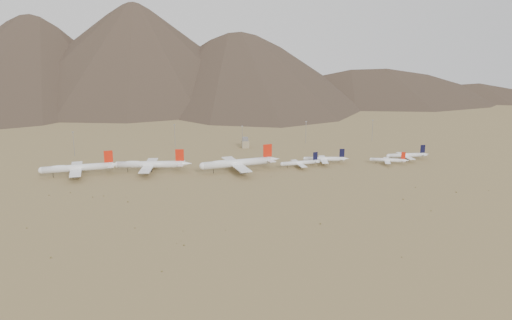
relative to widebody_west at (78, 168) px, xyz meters
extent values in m
plane|color=#A28953|center=(134.79, -31.66, -7.25)|extent=(3000.00, 3000.00, 0.00)
cylinder|color=white|center=(-0.30, -0.04, -0.08)|extent=(59.24, 13.45, 6.09)
sphere|color=white|center=(-29.54, -3.74, -0.08)|extent=(5.97, 5.97, 5.97)
cone|color=white|center=(32.45, 4.11, 0.38)|extent=(11.21, 6.77, 5.48)
cube|color=white|center=(-1.47, -0.19, -0.99)|extent=(16.14, 54.79, 0.76)
cube|color=white|center=(27.77, 3.52, 0.53)|extent=(7.84, 21.04, 0.37)
cube|color=red|center=(26.60, 3.37, 8.37)|extent=(7.67, 1.51, 10.81)
cylinder|color=black|center=(-20.77, -2.63, -5.19)|extent=(0.39, 0.39, 4.13)
cylinder|color=black|center=(0.68, 1.62, -5.19)|extent=(0.49, 0.49, 4.13)
cylinder|color=black|center=(1.06, -1.40, -5.19)|extent=(0.49, 0.49, 4.13)
ellipsoid|color=white|center=(-15.50, -1.96, 1.60)|extent=(19.29, 6.90, 3.65)
cylinder|color=slate|center=(-2.83, 10.53, -2.50)|extent=(6.19, 3.46, 2.74)
cylinder|color=slate|center=(-0.11, -10.91, -2.50)|extent=(6.19, 3.46, 2.74)
cylinder|color=slate|center=(-4.05, 20.18, -2.50)|extent=(6.19, 3.46, 2.74)
cylinder|color=slate|center=(1.11, -20.56, -2.50)|extent=(6.19, 3.46, 2.74)
cylinder|color=white|center=(63.16, 1.29, -0.07)|extent=(59.29, 13.81, 6.10)
sphere|color=white|center=(33.92, 5.17, -0.07)|extent=(5.97, 5.97, 5.97)
cone|color=white|center=(95.91, -3.06, 0.39)|extent=(11.25, 6.84, 5.49)
cube|color=white|center=(61.99, 1.44, -0.99)|extent=(16.47, 54.85, 0.76)
cube|color=white|center=(91.24, -2.44, 0.54)|extent=(7.97, 21.07, 0.37)
cube|color=red|center=(90.07, -2.28, 8.39)|extent=(7.68, 1.55, 10.82)
cylinder|color=black|center=(42.69, 4.01, -5.18)|extent=(0.39, 0.39, 4.13)
cylinder|color=black|center=(64.53, 2.64, -5.18)|extent=(0.49, 0.49, 4.13)
cylinder|color=black|center=(64.13, -0.38, -5.18)|extent=(0.49, 0.49, 4.13)
ellipsoid|color=white|center=(47.96, 3.31, 1.61)|extent=(19.32, 7.02, 3.66)
cylinder|color=slate|center=(63.42, 12.17, -2.49)|extent=(6.21, 3.50, 2.74)
cylinder|color=slate|center=(60.57, -9.28, -2.49)|extent=(6.21, 3.50, 2.74)
cylinder|color=slate|center=(64.70, 21.82, -2.49)|extent=(6.21, 3.50, 2.74)
cylinder|color=slate|center=(59.29, -18.93, -2.49)|extent=(6.21, 3.50, 2.74)
cylinder|color=white|center=(142.04, -10.30, 0.66)|extent=(65.17, 18.24, 6.72)
sphere|color=white|center=(110.06, -16.11, 0.66)|extent=(6.58, 6.58, 6.58)
cone|color=white|center=(177.86, -3.78, 1.17)|extent=(12.60, 8.04, 6.05)
cube|color=white|center=(140.76, -10.53, -0.35)|extent=(20.89, 60.50, 0.84)
cube|color=white|center=(172.75, -4.72, 1.33)|extent=(9.81, 23.33, 0.40)
cube|color=red|center=(171.47, -4.95, 9.98)|extent=(8.42, 2.11, 11.92)
cylinder|color=black|center=(119.65, -14.37, -4.97)|extent=(0.43, 0.43, 4.55)
cylinder|color=black|center=(143.02, -8.41, -4.97)|extent=(0.54, 0.54, 4.55)
cylinder|color=black|center=(143.62, -11.72, -4.97)|extent=(0.54, 0.54, 4.55)
ellipsoid|color=white|center=(125.41, -13.32, 2.51)|extent=(21.37, 8.68, 4.03)
cylinder|color=slate|center=(138.63, 1.20, -2.01)|extent=(6.94, 4.14, 3.02)
cylinder|color=slate|center=(142.89, -22.26, -2.01)|extent=(6.94, 4.14, 3.02)
cylinder|color=slate|center=(136.71, 11.75, -2.01)|extent=(6.94, 4.14, 3.02)
cylinder|color=slate|center=(144.81, -32.81, -2.01)|extent=(6.94, 4.14, 3.02)
cylinder|color=white|center=(202.07, -6.73, -2.76)|extent=(35.13, 7.59, 3.79)
sphere|color=white|center=(184.71, -8.64, -2.76)|extent=(3.72, 3.72, 3.72)
cone|color=white|center=(221.51, -4.59, -2.47)|extent=(6.62, 4.08, 3.41)
cube|color=white|center=(201.38, -6.80, -3.33)|extent=(8.83, 30.37, 0.47)
cube|color=white|center=(218.73, -4.90, -2.38)|extent=(4.37, 11.65, 0.23)
cube|color=black|center=(218.04, -4.97, 2.88)|extent=(4.55, 0.84, 7.48)
cylinder|color=black|center=(189.92, -8.06, -5.95)|extent=(0.40, 0.40, 2.59)
cylinder|color=black|center=(202.66, -5.71, -5.95)|extent=(0.50, 0.50, 2.59)
cylinder|color=black|center=(202.87, -7.59, -5.95)|extent=(0.50, 0.50, 2.59)
cylinder|color=slate|center=(200.46, 1.53, -4.27)|extent=(3.66, 2.08, 1.71)
cylinder|color=slate|center=(202.29, -15.14, -4.27)|extent=(3.66, 2.08, 1.71)
cylinder|color=white|center=(229.58, 3.23, -2.45)|extent=(37.42, 10.70, 4.05)
sphere|color=white|center=(211.24, 6.59, -2.45)|extent=(3.97, 3.97, 3.97)
cone|color=white|center=(250.13, -0.53, -2.15)|extent=(7.26, 4.80, 3.65)
cube|color=white|center=(228.85, 3.36, -3.06)|extent=(11.63, 32.53, 0.51)
cube|color=white|center=(247.20, 0.00, -2.05)|extent=(5.49, 12.56, 0.24)
cube|color=black|center=(246.46, 0.14, 3.57)|extent=(4.84, 1.23, 7.99)
cylinder|color=black|center=(216.74, 5.58, -5.86)|extent=(0.43, 0.43, 2.77)
cylinder|color=black|center=(230.50, 4.09, -5.86)|extent=(0.53, 0.53, 2.77)
cylinder|color=black|center=(230.14, 2.10, -5.86)|extent=(0.53, 0.53, 2.77)
cylinder|color=slate|center=(230.46, 12.17, -4.06)|extent=(4.00, 2.46, 1.82)
cylinder|color=slate|center=(227.24, -5.44, -4.06)|extent=(4.00, 2.46, 1.82)
cylinder|color=white|center=(290.11, -9.06, -3.22)|extent=(30.60, 14.00, 3.40)
sphere|color=white|center=(275.39, -3.65, -3.22)|extent=(3.34, 3.34, 3.34)
cone|color=white|center=(306.59, -15.11, -2.96)|extent=(6.35, 4.82, 3.06)
cube|color=white|center=(289.52, -8.84, -3.73)|extent=(13.97, 26.96, 0.43)
cube|color=white|center=(304.24, -14.25, -2.88)|extent=(6.17, 10.56, 0.20)
cube|color=red|center=(303.65, -14.03, 1.84)|extent=(3.93, 1.69, 6.72)
cylinder|color=black|center=(279.81, -5.28, -6.08)|extent=(0.36, 0.36, 2.33)
cylinder|color=black|center=(290.99, -8.48, -6.08)|extent=(0.45, 0.45, 2.33)
cylinder|color=black|center=(290.40, -10.07, -6.08)|extent=(0.45, 0.45, 2.33)
cylinder|color=slate|center=(292.11, -1.78, -4.57)|extent=(3.47, 2.52, 1.53)
cylinder|color=slate|center=(286.93, -15.91, -4.57)|extent=(3.47, 2.52, 1.53)
cylinder|color=white|center=(315.58, 3.48, -2.43)|extent=(37.61, 5.11, 4.07)
sphere|color=white|center=(296.84, 4.00, -2.43)|extent=(3.99, 3.99, 3.99)
cone|color=white|center=(336.58, 2.90, -2.12)|extent=(6.85, 3.85, 3.67)
cube|color=white|center=(314.83, 3.50, -3.04)|extent=(6.89, 32.30, 0.51)
cube|color=white|center=(333.58, 2.98, -2.02)|extent=(3.71, 12.31, 0.24)
cube|color=black|center=(332.83, 3.01, 3.63)|extent=(4.88, 0.50, 8.04)
cylinder|color=black|center=(302.46, 3.85, -5.86)|extent=(0.43, 0.43, 2.79)
cylinder|color=black|center=(316.36, 4.48, -5.86)|extent=(0.54, 0.54, 2.79)
cylinder|color=black|center=(316.30, 2.45, -5.86)|extent=(0.54, 0.54, 2.79)
cylinder|color=slate|center=(315.08, 12.50, -4.04)|extent=(3.80, 1.94, 1.83)
cylinder|color=slate|center=(314.58, -5.49, -4.04)|extent=(3.80, 1.94, 1.83)
cube|color=#998A68|center=(164.79, 88.34, -3.25)|extent=(8.00, 8.00, 8.00)
cube|color=slate|center=(164.79, 88.34, 2.75)|extent=(6.00, 6.00, 4.00)
cylinder|color=gray|center=(-16.29, 80.26, 5.25)|extent=(0.50, 0.50, 25.00)
cube|color=gray|center=(-16.29, 80.26, 18.05)|extent=(2.00, 0.60, 0.80)
cylinder|color=gray|center=(87.74, 106.80, 5.25)|extent=(0.50, 0.50, 25.00)
cube|color=gray|center=(87.74, 106.80, 18.05)|extent=(2.00, 0.60, 0.80)
cylinder|color=gray|center=(161.02, 84.45, 5.25)|extent=(0.50, 0.50, 25.00)
cube|color=gray|center=(161.02, 84.45, 18.05)|extent=(2.00, 0.60, 0.80)
cylinder|color=gray|center=(238.51, 101.60, 5.25)|extent=(0.50, 0.50, 25.00)
cube|color=gray|center=(238.51, 101.60, 18.05)|extent=(2.00, 0.60, 0.80)
cylinder|color=gray|center=(318.90, 97.67, 5.25)|extent=(0.50, 0.50, 25.00)
cube|color=gray|center=(318.90, 97.67, 18.05)|extent=(2.00, 0.60, 0.80)
ellipsoid|color=brown|center=(74.46, -204.79, -6.94)|extent=(1.00, 1.00, 0.61)
ellipsoid|color=brown|center=(168.92, -34.65, -7.06)|extent=(0.76, 0.76, 0.39)
ellipsoid|color=brown|center=(78.06, -54.84, -7.03)|extent=(0.54, 0.54, 0.45)
ellipsoid|color=brown|center=(262.55, -142.25, -6.98)|extent=(0.92, 0.92, 0.55)
ellipsoid|color=brown|center=(-11.92, -126.86, -6.88)|extent=(0.86, 0.86, 0.73)
ellipsoid|color=brown|center=(-12.89, -56.98, -6.87)|extent=(0.85, 0.85, 0.75)
ellipsoid|color=brown|center=(87.21, -172.47, -6.87)|extent=(0.93, 0.93, 0.76)
ellipsoid|color=brown|center=(105.42, -89.57, -7.11)|extent=(0.52, 0.52, 0.28)
ellipsoid|color=brown|center=(279.16, -86.95, -7.01)|extent=(0.91, 0.91, 0.48)
ellipsoid|color=brown|center=(282.89, -27.02, -7.02)|extent=(0.91, 0.91, 0.47)
ellipsoid|color=brown|center=(219.44, -51.76, -7.02)|extent=(0.60, 0.60, 0.46)
ellipsoid|color=brown|center=(46.60, -71.50, -7.03)|extent=(0.52, 0.52, 0.44)
ellipsoid|color=brown|center=(304.67, -105.39, -6.87)|extent=(1.06, 1.06, 0.75)
ellipsoid|color=brown|center=(2.24, -52.74, -6.94)|extent=(0.77, 0.77, 0.62)
ellipsoid|color=brown|center=(48.82, -84.25, -6.77)|extent=(1.10, 1.10, 0.96)
ellipsoid|color=brown|center=(332.80, -105.96, -6.99)|extent=(0.90, 0.90, 0.51)
ellipsoid|color=brown|center=(87.43, -149.64, -7.07)|extent=(0.71, 0.71, 0.35)
ellipsoid|color=brown|center=(80.76, -97.33, -7.10)|extent=(0.60, 0.60, 0.30)
ellipsoid|color=brown|center=(83.05, -168.82, -7.06)|extent=(0.53, 0.53, 0.37)
ellipsoid|color=brown|center=(177.34, -153.27, -6.79)|extent=(1.04, 1.04, 0.93)
ellipsoid|color=brown|center=(13.21, -176.63, -6.84)|extent=(1.06, 1.06, 0.82)
ellipsoid|color=brown|center=(85.66, -165.29, -7.10)|extent=(0.52, 0.52, 0.30)
ellipsoid|color=brown|center=(254.77, -114.74, -6.84)|extent=(1.03, 1.03, 0.82)
ellipsoid|color=brown|center=(29.30, -66.01, -6.93)|extent=(0.88, 0.88, 0.63)
ellipsoid|color=brown|center=(56.96, -139.04, -6.95)|extent=(0.81, 0.81, 0.59)
ellipsoid|color=brown|center=(123.93, -35.66, -7.01)|extent=(0.66, 0.66, 0.48)
ellipsoid|color=brown|center=(114.35, -153.15, -7.04)|extent=(0.57, 0.57, 0.42)
ellipsoid|color=brown|center=(21.17, -67.17, -6.97)|extent=(1.05, 1.05, 0.55)
ellipsoid|color=brown|center=(206.95, -210.45, -7.01)|extent=(0.61, 0.61, 0.49)
camera|label=1|loc=(81.09, -450.43, 112.53)|focal=35.00mm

